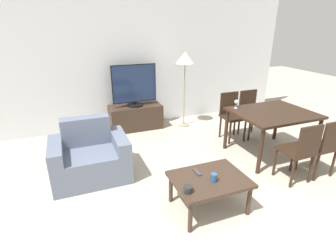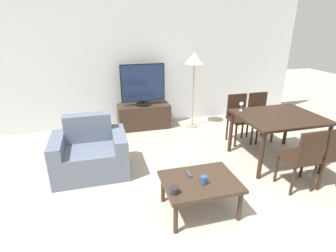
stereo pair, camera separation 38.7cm
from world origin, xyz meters
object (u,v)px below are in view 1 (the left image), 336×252
at_px(coffee_table, 209,182).
at_px(wine_glass_left, 236,102).
at_px(dining_chair_near, 300,150).
at_px(cup_colored_far, 188,189).
at_px(floor_lamp, 185,61).
at_px(dining_chair_far_left, 231,113).
at_px(remote_primary, 197,172).
at_px(dining_chair_far, 250,111).
at_px(cup_white_near, 214,178).
at_px(dining_chair_near_right, 324,144).
at_px(dining_table, 272,117).
at_px(tv, 134,86).
at_px(armchair, 90,158).
at_px(tv_stand, 136,117).

distance_m(coffee_table, wine_glass_left, 1.76).
distance_m(dining_chair_near, cup_colored_far, 1.77).
bearing_deg(floor_lamp, coffee_table, -108.40).
distance_m(dining_chair_far_left, remote_primary, 2.12).
bearing_deg(floor_lamp, wine_glass_left, -76.82).
relative_size(dining_chair_far, cup_white_near, 9.19).
relative_size(dining_chair_near, cup_white_near, 9.19).
xyz_separation_m(dining_chair_far_left, cup_white_near, (-1.40, -1.73, -0.03)).
xyz_separation_m(dining_chair_near_right, cup_colored_far, (-2.18, -0.20, -0.05)).
height_order(floor_lamp, cup_colored_far, floor_lamp).
height_order(dining_table, cup_colored_far, dining_table).
height_order(dining_table, dining_chair_far, dining_chair_far).
relative_size(tv, remote_primary, 5.91).
bearing_deg(floor_lamp, dining_chair_far_left, -58.91).
height_order(armchair, dining_table, armchair).
distance_m(dining_chair_near_right, wine_glass_left, 1.39).
bearing_deg(dining_chair_near_right, tv, 125.99).
xyz_separation_m(dining_chair_far, remote_primary, (-1.92, -1.51, -0.07)).
relative_size(armchair, tv_stand, 0.98).
bearing_deg(dining_table, remote_primary, -157.58).
bearing_deg(wine_glass_left, cup_white_near, -131.97).
xyz_separation_m(dining_chair_far_left, cup_colored_far, (-1.76, -1.81, -0.05)).
height_order(tv_stand, wine_glass_left, wine_glass_left).
distance_m(dining_chair_far, remote_primary, 2.44).
relative_size(remote_primary, cup_white_near, 1.58).
xyz_separation_m(tv_stand, wine_glass_left, (1.32, -1.56, 0.61)).
height_order(dining_chair_near_right, cup_white_near, dining_chair_near_right).
xyz_separation_m(dining_table, cup_white_near, (-1.61, -0.93, -0.20)).
xyz_separation_m(armchair, cup_white_near, (1.22, -1.29, 0.16)).
bearing_deg(cup_white_near, floor_lamp, 72.21).
distance_m(tv_stand, cup_white_near, 2.86).
xyz_separation_m(dining_table, cup_colored_far, (-1.97, -1.01, -0.22)).
xyz_separation_m(dining_chair_near_right, floor_lamp, (-0.98, 2.52, 0.86)).
bearing_deg(dining_chair_near, armchair, 156.00).
distance_m(dining_table, remote_primary, 1.86).
height_order(dining_table, floor_lamp, floor_lamp).
distance_m(dining_chair_far, floor_lamp, 1.59).
distance_m(tv_stand, coffee_table, 2.78).
bearing_deg(floor_lamp, dining_chair_far, -43.05).
height_order(armchair, wine_glass_left, wine_glass_left).
bearing_deg(floor_lamp, dining_chair_near, -77.67).
height_order(tv, dining_chair_near, tv).
bearing_deg(coffee_table, dining_chair_near, 1.93).
height_order(dining_table, wine_glass_left, wine_glass_left).
relative_size(dining_chair_far, dining_chair_near_right, 1.00).
bearing_deg(coffee_table, dining_chair_far, 42.07).
height_order(dining_chair_near_right, floor_lamp, floor_lamp).
xyz_separation_m(dining_table, floor_lamp, (-0.77, 1.72, 0.69)).
relative_size(tv, cup_white_near, 9.33).
height_order(dining_chair_near, floor_lamp, floor_lamp).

